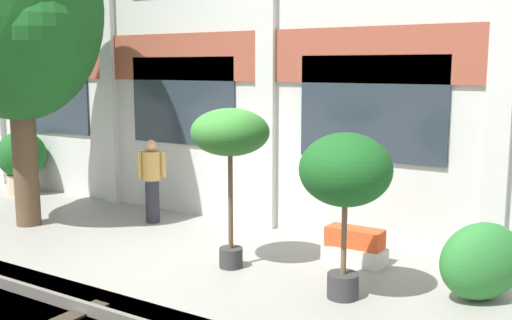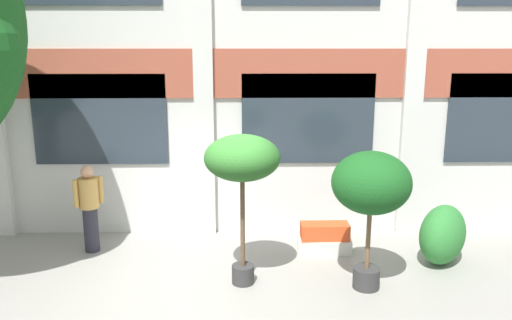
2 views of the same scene
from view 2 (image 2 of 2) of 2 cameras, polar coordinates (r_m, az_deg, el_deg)
The scene contains 7 objects.
ground_plane at distance 7.80m, azimuth -6.96°, elevation -14.67°, with size 80.00×80.00×0.00m, color gray.
apartment_facade at distance 9.62m, azimuth -6.03°, elevation 14.74°, with size 16.00×0.64×7.86m.
potted_plant_low_pan at distance 7.46m, azimuth 13.01°, elevation -3.01°, with size 1.16×1.16×2.12m.
potted_plant_square_trough at distance 9.06m, azimuth 7.83°, elevation -8.88°, with size 0.97×0.47×0.53m.
potted_plant_terracotta_small at distance 7.33m, azimuth -1.58°, elevation -0.33°, with size 1.13×1.13×2.34m.
resident_by_doorway at distance 9.31m, azimuth -18.50°, elevation -5.02°, with size 0.45×0.34×1.57m.
topiary_hedge at distance 9.06m, azimuth 20.55°, elevation -7.97°, with size 1.19×0.70×1.00m, color #2D7A33.
Camera 2 is at (0.76, -6.88, 3.61)m, focal length 35.00 mm.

